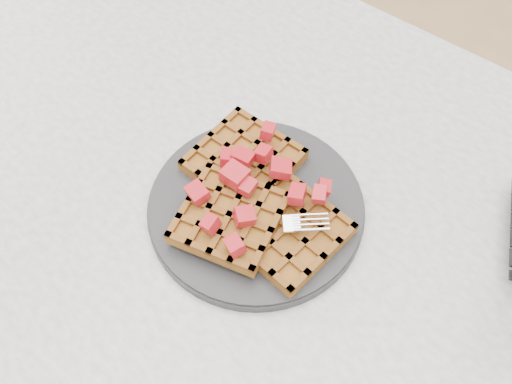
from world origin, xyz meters
TOP-DOWN VIEW (x-y plane):
  - table at (0.00, 0.00)m, footprint 1.20×0.80m
  - plate at (-0.05, 0.01)m, footprint 0.25×0.25m
  - waffles at (-0.05, 0.01)m, footprint 0.21×0.19m
  - strawberry_pile at (-0.05, 0.01)m, footprint 0.15×0.15m
  - fork at (-0.02, -0.02)m, footprint 0.15×0.14m

SIDE VIEW (x-z plane):
  - table at x=0.00m, z-range 0.26..1.01m
  - plate at x=-0.05m, z-range 0.75..0.77m
  - fork at x=-0.02m, z-range 0.77..0.78m
  - waffles at x=-0.05m, z-range 0.76..0.79m
  - strawberry_pile at x=-0.05m, z-range 0.79..0.82m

